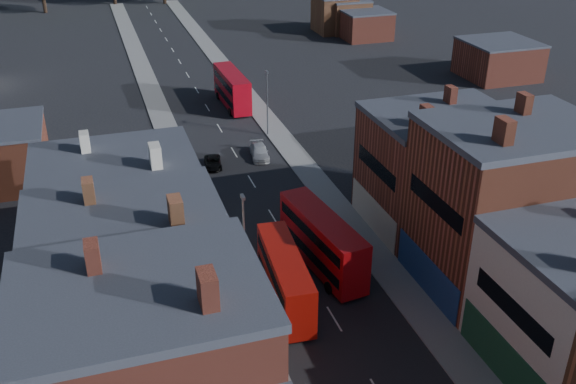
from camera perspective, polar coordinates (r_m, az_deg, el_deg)
pavement_west at (r=68.40m, az=-8.95°, el=0.94°), size 3.00×200.00×0.12m
pavement_east at (r=71.14m, az=1.42°, el=2.35°), size 3.00×200.00×0.12m
lamp_post_2 at (r=49.06m, az=-3.93°, el=-3.86°), size 0.25×0.70×8.12m
lamp_post_3 at (r=77.91m, az=-1.86°, el=8.29°), size 0.25×0.70×8.12m
bus_0 at (r=48.41m, az=-0.26°, el=-7.61°), size 3.06×10.13×4.32m
bus_1 at (r=52.50m, az=3.07°, el=-4.31°), size 3.98×11.21×4.74m
bus_2 at (r=88.92m, az=-5.00°, el=9.18°), size 3.00×11.09×4.76m
car_2 at (r=71.21m, az=-6.68°, el=2.61°), size 2.27×4.06×1.07m
car_3 at (r=73.13m, az=-2.57°, el=3.58°), size 2.48×4.87×1.35m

